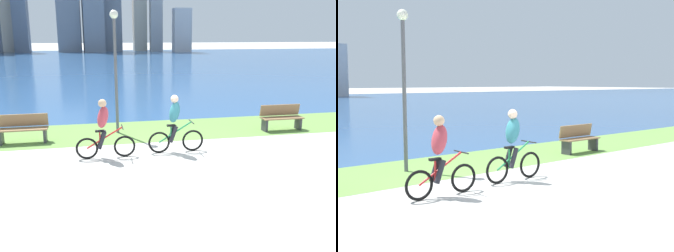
{
  "view_description": "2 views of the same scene",
  "coord_description": "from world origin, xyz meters",
  "views": [
    {
      "loc": [
        -2.03,
        -9.38,
        3.3
      ],
      "look_at": [
        0.02,
        0.47,
        0.8
      ],
      "focal_mm": 39.33,
      "sensor_mm": 36.0,
      "label": 1
    },
    {
      "loc": [
        -6.03,
        -6.89,
        2.29
      ],
      "look_at": [
        0.55,
        1.18,
        1.21
      ],
      "focal_mm": 45.51,
      "sensor_mm": 36.0,
      "label": 2
    }
  ],
  "objects": [
    {
      "name": "ground_plane",
      "position": [
        0.0,
        0.0,
        0.0
      ],
      "size": [
        300.0,
        300.0,
        0.0
      ],
      "primitive_type": "plane",
      "color": "#B2AFA8"
    },
    {
      "name": "lamppost_tall",
      "position": [
        -1.22,
        3.07,
        2.66
      ],
      "size": [
        0.28,
        0.28,
        4.09
      ],
      "color": "#595960",
      "rests_on": "ground"
    },
    {
      "name": "bay_water_surface",
      "position": [
        0.0,
        39.56,
        0.0
      ],
      "size": [
        300.0,
        69.95,
        0.0
      ],
      "primitive_type": "cube",
      "color": "#2D568C",
      "rests_on": "ground"
    },
    {
      "name": "bench_far_along_path",
      "position": [
        4.5,
        2.27,
        0.45
      ],
      "size": [
        1.5,
        0.47,
        0.9
      ],
      "color": "olive",
      "rests_on": "ground"
    },
    {
      "name": "bench_near_path",
      "position": [
        -4.2,
        2.44,
        0.45
      ],
      "size": [
        1.5,
        0.47,
        0.9
      ],
      "color": "olive",
      "rests_on": "ground"
    },
    {
      "name": "cyclist_lead",
      "position": [
        0.24,
        0.54,
        0.83
      ],
      "size": [
        1.62,
        0.52,
        1.67
      ],
      "color": "black",
      "rests_on": "ground"
    },
    {
      "name": "cyclist_trailing",
      "position": [
        -1.77,
        0.41,
        0.83
      ],
      "size": [
        1.63,
        0.52,
        1.64
      ],
      "color": "black",
      "rests_on": "ground"
    },
    {
      "name": "grass_strip_bayside",
      "position": [
        0.0,
        3.11,
        0.0
      ],
      "size": [
        120.0,
        2.96,
        0.01
      ],
      "primitive_type": "cube",
      "color": "#6B9947",
      "rests_on": "ground"
    }
  ]
}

